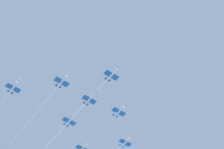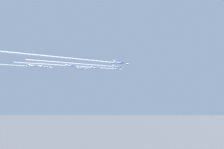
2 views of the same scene
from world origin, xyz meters
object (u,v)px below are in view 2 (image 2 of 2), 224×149
object	(u,v)px
jet_starboard_outer	(8,65)
jet_port_trail	(72,66)
jet_lead	(93,68)
jet_port_outer	(74,66)
jet_port_inner	(81,69)
jet_starboard_inner	(93,65)
jet_center_rear	(81,60)
jet_starboard_trail	(35,66)

from	to	relation	value
jet_starboard_outer	jet_port_trail	size ratio (longest dim) A/B	6.89
jet_port_trail	jet_starboard_outer	bearing A→B (deg)	-146.73
jet_lead	jet_port_outer	bearing A→B (deg)	-90.00
jet_port_inner	jet_starboard_inner	bearing A→B (deg)	-29.32
jet_port_outer	jet_lead	bearing A→B (deg)	90.00
jet_starboard_inner	jet_center_rear	distance (m)	27.87
jet_lead	jet_port_trail	distance (m)	17.02
jet_port_inner	jet_starboard_outer	distance (m)	47.57
jet_port_inner	jet_port_outer	world-z (taller)	jet_port_inner
jet_lead	jet_starboard_trail	world-z (taller)	jet_starboard_trail
jet_port_outer	jet_port_inner	bearing A→B (deg)	131.74
jet_port_trail	jet_starboard_trail	xyz separation A→B (m)	(-10.58, -19.89, 0.12)
jet_starboard_trail	jet_center_rear	bearing A→B (deg)	-6.69
jet_starboard_inner	jet_starboard_outer	bearing A→B (deg)	-155.16
jet_center_rear	jet_starboard_trail	world-z (taller)	jet_starboard_trail
jet_starboard_inner	jet_port_outer	world-z (taller)	jet_port_outer
jet_lead	jet_starboard_inner	bearing A→B (deg)	-41.70
jet_starboard_outer	jet_port_outer	bearing A→B (deg)	34.83
jet_starboard_trail	jet_lead	bearing A→B (deg)	60.50
jet_port_inner	jet_port_outer	bearing A→B (deg)	-48.26
jet_center_rear	jet_port_trail	distance (m)	40.60
jet_lead	jet_starboard_trail	bearing A→B (deg)	-119.50
jet_port_trail	jet_port_outer	bearing A→B (deg)	90.00
jet_port_inner	jet_starboard_outer	xyz separation A→B (m)	(1.34, -47.55, 0.84)
jet_port_outer	jet_center_rear	distance (m)	41.32
jet_starboard_outer	jet_center_rear	distance (m)	70.44
jet_center_rear	jet_starboard_trail	xyz separation A→B (m)	(-50.91, -15.20, 0.62)
jet_port_inner	jet_port_trail	bearing A→B (deg)	-50.19
jet_port_inner	jet_starboard_inner	xyz separation A→B (m)	(40.13, -4.22, -0.79)
jet_lead	jet_center_rear	xyz separation A→B (m)	(47.07, -20.32, -0.40)
jet_port_outer	jet_center_rear	world-z (taller)	jet_port_outer
jet_lead	jet_starboard_outer	size ratio (longest dim) A/B	0.86
jet_lead	jet_starboard_outer	distance (m)	53.36
jet_center_rear	jet_starboard_inner	bearing A→B (deg)	129.14
jet_starboard_outer	jet_port_trail	world-z (taller)	jet_starboard_outer
jet_lead	jet_port_outer	world-z (taller)	jet_lead
jet_port_outer	jet_starboard_trail	distance (m)	23.43
jet_starboard_inner	jet_center_rear	bearing A→B (deg)	-50.86
jet_port_inner	jet_port_trail	size ratio (longest dim) A/B	1.00
jet_port_inner	jet_starboard_inner	size ratio (longest dim) A/B	0.18
jet_lead	jet_starboard_outer	xyz separation A→B (m)	(-16.43, -50.76, 1.24)
jet_starboard_trail	jet_starboard_inner	bearing A→B (deg)	23.67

